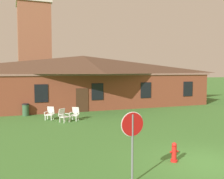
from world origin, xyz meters
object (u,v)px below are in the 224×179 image
at_px(lawn_chair_left_end, 75,114).
at_px(trash_bin, 26,110).
at_px(fire_hydrant, 174,153).
at_px(lawn_chair_near_door, 63,115).
at_px(lawn_chair_by_porch, 50,113).
at_px(stop_sign, 132,133).

bearing_deg(lawn_chair_left_end, trash_bin, 135.50).
bearing_deg(fire_hydrant, lawn_chair_left_end, 100.38).
bearing_deg(trash_bin, lawn_chair_near_door, -56.69).
relative_size(lawn_chair_near_door, lawn_chair_left_end, 1.00).
height_order(lawn_chair_by_porch, lawn_chair_near_door, same).
xyz_separation_m(stop_sign, fire_hydrant, (2.40, 1.17, -1.28)).
xyz_separation_m(lawn_chair_by_porch, lawn_chair_near_door, (0.76, -1.31, 0.00)).
relative_size(lawn_chair_by_porch, lawn_chair_left_end, 1.00).
relative_size(fire_hydrant, trash_bin, 0.81).
height_order(lawn_chair_left_end, trash_bin, trash_bin).
distance_m(fire_hydrant, trash_bin, 14.14).
bearing_deg(lawn_chair_by_porch, trash_bin, 125.05).
bearing_deg(trash_bin, stop_sign, -79.25).
xyz_separation_m(stop_sign, lawn_chair_near_door, (-0.33, 10.71, -1.16)).
xyz_separation_m(stop_sign, lawn_chair_left_end, (0.58, 11.10, -1.16)).
distance_m(lawn_chair_left_end, fire_hydrant, 10.09).
bearing_deg(lawn_chair_near_door, fire_hydrant, -74.00).
distance_m(lawn_chair_near_door, trash_bin, 4.35).
height_order(lawn_chair_near_door, fire_hydrant, lawn_chair_near_door).
xyz_separation_m(lawn_chair_by_porch, trash_bin, (-1.63, 2.32, -0.00)).
relative_size(stop_sign, trash_bin, 2.39).
height_order(lawn_chair_near_door, trash_bin, trash_bin).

